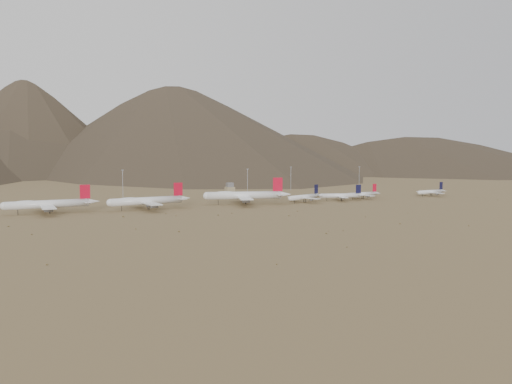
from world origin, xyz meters
name	(u,v)px	position (x,y,z in m)	size (l,w,h in m)	color
ground	(251,210)	(0.00, 0.00, 0.00)	(3000.00, 3000.00, 0.00)	olive
mountain_ridge	(98,105)	(0.00, 900.00, 150.00)	(4400.00, 1000.00, 300.00)	#4F402F
widebody_west	(48,204)	(-134.87, 38.06, 6.57)	(64.17, 49.38, 19.05)	white
widebody_centre	(147,201)	(-68.13, 33.29, 6.54)	(63.69, 49.40, 18.96)	white
widebody_east	(245,195)	(10.64, 37.19, 7.33)	(69.82, 55.20, 21.26)	white
narrowbody_a	(305,197)	(62.65, 30.89, 4.60)	(40.62, 30.51, 14.18)	white
narrowbody_b	(342,196)	(98.27, 29.75, 4.44)	(40.37, 29.91, 13.69)	white
narrowbody_c	(363,194)	(125.20, 36.20, 4.21)	(39.16, 28.40, 12.96)	white
narrowbody_d	(431,192)	(200.38, 31.56, 4.20)	(39.06, 28.42, 12.95)	white
control_tower	(230,190)	(30.00, 120.00, 5.32)	(8.00, 8.00, 12.00)	gray
mast_west	(123,182)	(-69.00, 135.59, 14.20)	(2.00, 0.60, 25.70)	gray
mast_centre	(247,181)	(45.10, 111.90, 14.20)	(2.00, 0.60, 25.70)	gray
mast_east	(291,177)	(111.68, 147.76, 14.20)	(2.00, 0.60, 25.70)	gray
mast_far_east	(359,177)	(184.40, 124.29, 14.20)	(2.00, 0.60, 25.70)	gray
desert_scrub	(327,222)	(17.45, -74.97, 0.31)	(444.44, 168.06, 0.88)	brown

